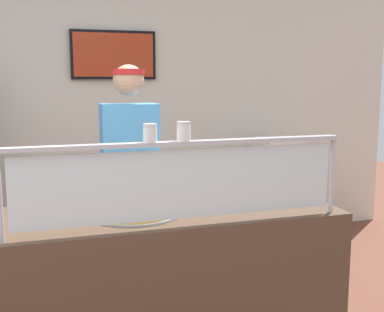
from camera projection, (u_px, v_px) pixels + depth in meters
name	position (u px, v px, depth m)	size (l,w,h in m)	color
shop_rear_unit	(108.00, 111.00, 4.74)	(6.26, 0.13, 2.70)	silver
serving_counter	(169.00, 293.00, 2.73)	(1.86, 0.71, 0.95)	#4C3828
sneeze_guard	(183.00, 172.00, 2.34)	(1.68, 0.06, 0.42)	#B2B5BC
pizza_tray	(135.00, 211.00, 2.59)	(0.50, 0.50, 0.04)	#9EA0A8
pizza_server	(128.00, 208.00, 2.56)	(0.07, 0.28, 0.01)	#ADAFB7
parmesan_shaker	(150.00, 134.00, 2.26)	(0.07, 0.07, 0.09)	white
pepper_flake_shaker	(184.00, 133.00, 2.31)	(0.07, 0.07, 0.09)	white
worker_figure	(131.00, 176.00, 3.33)	(0.41, 0.50, 1.76)	#23232D
prep_shelf	(279.00, 205.00, 4.91)	(0.70, 0.55, 0.82)	#B7BABF
pizza_box_stack	(280.00, 151.00, 4.82)	(0.44, 0.42, 0.27)	silver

